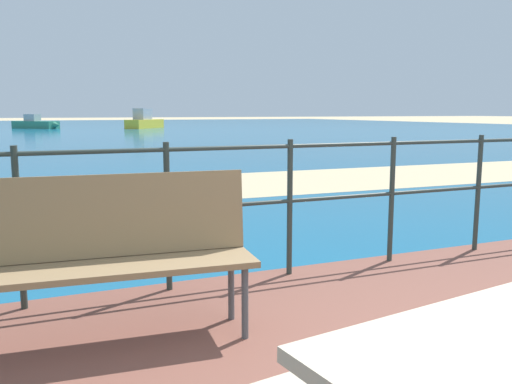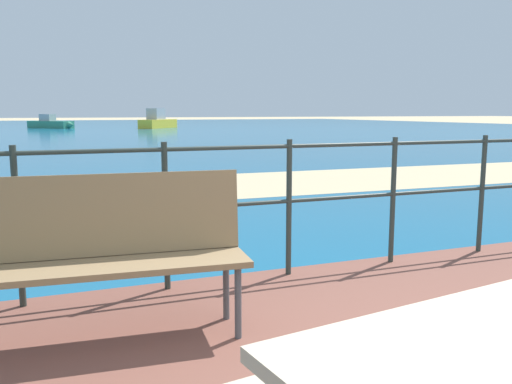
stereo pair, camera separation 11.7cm
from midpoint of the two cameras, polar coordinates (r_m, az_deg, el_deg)
The scene contains 6 objects.
sea_water at distance 41.35m, azimuth -20.47°, elevation 6.24°, with size 90.00×90.00×0.01m, color #145B84.
beach_strip at distance 9.55m, azimuth -11.75°, elevation 0.33°, with size 54.00×3.23×0.01m, color tan.
park_bench at distance 3.13m, azimuth -17.70°, elevation -5.42°, with size 1.77×0.56×0.94m.
railing_fence at distance 4.19m, azimuth 2.86°, elevation -0.05°, with size 5.94×0.04×1.08m.
boat_near at distance 44.16m, azimuth -11.93°, elevation 7.42°, with size 3.77×4.29×1.58m.
boat_far at distance 46.09m, azimuth -22.64°, elevation 6.78°, with size 3.67×3.85×1.13m.
Camera 1 is at (-1.86, -1.26, 1.36)m, focal length 37.23 mm.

